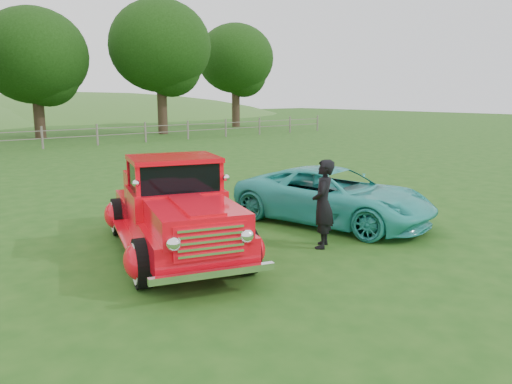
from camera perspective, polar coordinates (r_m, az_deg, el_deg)
ground at (r=8.04m, az=3.26°, el=-9.71°), size 140.00×140.00×0.00m
tree_near_east at (r=36.02m, az=-24.02°, el=14.01°), size 6.80×6.80×8.33m
tree_mid_east at (r=37.35m, az=-10.91°, el=16.04°), size 7.20×7.20×9.44m
tree_far_east at (r=44.77m, az=-2.36°, el=14.97°), size 6.60×6.60×8.86m
red_pickup at (r=9.15m, az=-9.32°, el=-2.02°), size 3.30×5.28×1.78m
teal_sedan at (r=11.28m, az=8.82°, el=-0.43°), size 3.05×4.83×1.24m
man at (r=9.40m, az=7.67°, el=-1.36°), size 0.73×0.69×1.68m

